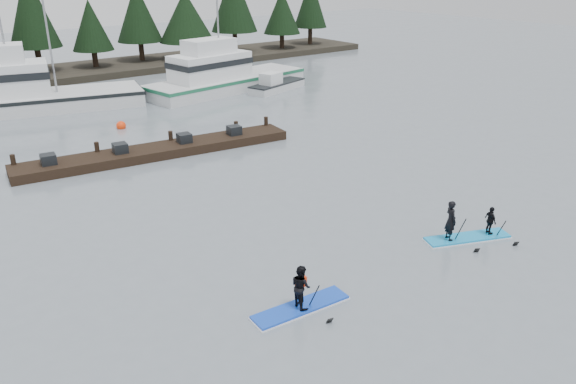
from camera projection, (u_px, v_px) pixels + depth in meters
ground at (398, 278)px, 18.59m from camera, size 160.00×160.00×0.00m
far_shore at (39, 76)px, 49.26m from camera, size 70.00×8.00×0.60m
treeline at (39, 79)px, 49.37m from camera, size 60.00×4.00×8.00m
fishing_boat_large at (20, 102)px, 38.74m from camera, size 15.99×7.77×8.95m
fishing_boat_medium at (223, 83)px, 44.96m from camera, size 14.33×6.05×8.35m
skiff at (277, 86)px, 45.13m from camera, size 5.71×3.17×0.64m
floating_dock at (159, 151)px, 30.11m from camera, size 14.90×3.78×0.49m
buoy_b at (121, 128)px, 35.04m from camera, size 0.59×0.59×0.59m
paddleboard_solo at (301, 294)px, 16.71m from camera, size 3.17×1.19×1.91m
paddleboard_duo at (466, 227)px, 20.92m from camera, size 3.32×2.00×2.17m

